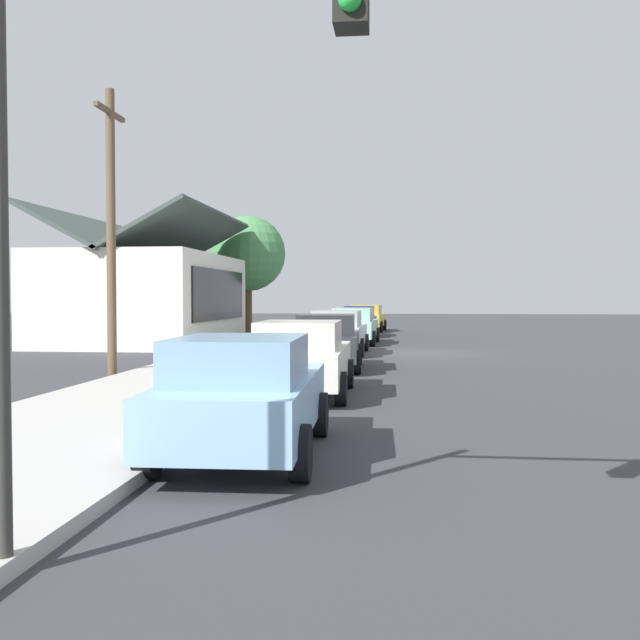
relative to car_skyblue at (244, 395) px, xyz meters
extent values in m
plane|color=#38383D|center=(17.82, -2.69, -0.81)|extent=(120.00, 120.00, 0.00)
cube|color=#B2AFA8|center=(17.82, 2.91, -0.73)|extent=(60.00, 4.20, 0.16)
cube|color=#8CB7E0|center=(0.10, 0.00, -0.13)|extent=(4.40, 1.89, 0.70)
cube|color=#779CBE|center=(-0.33, -0.01, 0.50)|extent=(2.13, 1.61, 0.56)
cylinder|color=black|center=(1.42, 0.93, -0.48)|extent=(0.67, 0.24, 0.66)
cylinder|color=black|center=(1.48, -0.84, -0.48)|extent=(0.67, 0.24, 0.66)
cylinder|color=black|center=(-1.27, 0.84, -0.48)|extent=(0.67, 0.24, 0.66)
cylinder|color=black|center=(-1.22, -0.92, -0.48)|extent=(0.67, 0.24, 0.66)
cube|color=silver|center=(5.87, 0.03, -0.13)|extent=(4.38, 1.90, 0.70)
cube|color=beige|center=(5.43, 0.02, 0.50)|extent=(2.12, 1.64, 0.56)
cylinder|color=black|center=(7.20, 0.97, -0.48)|extent=(0.66, 0.23, 0.66)
cylinder|color=black|center=(7.23, -0.86, -0.48)|extent=(0.66, 0.23, 0.66)
cylinder|color=black|center=(4.50, 0.92, -0.48)|extent=(0.66, 0.23, 0.66)
cylinder|color=black|center=(4.53, -0.91, -0.48)|extent=(0.66, 0.23, 0.66)
cube|color=#2D3035|center=(11.44, 0.05, -0.13)|extent=(4.42, 1.92, 0.70)
cube|color=#27292D|center=(11.00, 0.03, 0.50)|extent=(2.15, 1.62, 0.56)
cylinder|color=black|center=(12.75, 0.97, -0.48)|extent=(0.67, 0.25, 0.66)
cylinder|color=black|center=(12.82, -0.77, -0.48)|extent=(0.67, 0.25, 0.66)
cylinder|color=black|center=(10.05, 0.86, -0.48)|extent=(0.67, 0.25, 0.66)
cylinder|color=black|center=(10.13, -0.88, -0.48)|extent=(0.67, 0.25, 0.66)
cube|color=silver|center=(17.01, 0.20, -0.13)|extent=(4.56, 1.86, 0.70)
cube|color=#A0A2A6|center=(16.56, 0.20, 0.50)|extent=(2.20, 1.61, 0.56)
cylinder|color=black|center=(18.43, 1.08, -0.48)|extent=(0.66, 0.23, 0.66)
cylinder|color=black|center=(18.41, -0.72, -0.48)|extent=(0.66, 0.23, 0.66)
cylinder|color=black|center=(15.62, 1.12, -0.48)|extent=(0.66, 0.23, 0.66)
cylinder|color=black|center=(15.59, -0.69, -0.48)|extent=(0.66, 0.23, 0.66)
cube|color=#9ED1BC|center=(22.63, -0.02, -0.13)|extent=(4.93, 1.95, 0.70)
cube|color=#86B1A0|center=(22.15, -0.01, 0.50)|extent=(2.38, 1.67, 0.56)
cylinder|color=black|center=(24.17, 0.86, -0.48)|extent=(0.67, 0.24, 0.66)
cylinder|color=black|center=(24.12, -0.97, -0.48)|extent=(0.67, 0.24, 0.66)
cylinder|color=black|center=(21.15, 0.93, -0.48)|extent=(0.67, 0.24, 0.66)
cylinder|color=black|center=(21.10, -0.90, -0.48)|extent=(0.67, 0.24, 0.66)
cube|color=navy|center=(28.85, 0.09, -0.13)|extent=(4.49, 1.80, 0.70)
cube|color=navy|center=(28.40, 0.08, 0.50)|extent=(2.17, 1.55, 0.56)
cylinder|color=black|center=(30.21, 0.97, -0.48)|extent=(0.66, 0.23, 0.66)
cylinder|color=black|center=(30.24, -0.74, -0.48)|extent=(0.66, 0.23, 0.66)
cylinder|color=black|center=(27.45, 0.92, -0.48)|extent=(0.66, 0.23, 0.66)
cylinder|color=black|center=(27.49, -0.80, -0.48)|extent=(0.66, 0.23, 0.66)
cube|color=gold|center=(34.17, -0.08, -0.13)|extent=(4.55, 2.09, 0.70)
cube|color=gold|center=(33.72, -0.05, 0.50)|extent=(2.23, 1.74, 0.56)
cylinder|color=black|center=(35.60, 0.75, -0.48)|extent=(0.67, 0.26, 0.66)
cylinder|color=black|center=(35.49, -1.08, -0.48)|extent=(0.67, 0.26, 0.66)
cylinder|color=black|center=(32.84, 0.92, -0.48)|extent=(0.67, 0.26, 0.66)
cylinder|color=black|center=(32.73, -0.91, -0.48)|extent=(0.67, 0.26, 0.66)
cube|color=silver|center=(22.28, 9.31, 1.16)|extent=(10.90, 6.70, 3.94)
cube|color=black|center=(22.28, 5.92, 1.35)|extent=(8.72, 0.08, 2.21)
cube|color=#3F4C47|center=(22.28, 7.64, 4.02)|extent=(11.50, 3.65, 2.04)
cube|color=#3F4C47|center=(22.28, 10.99, 4.02)|extent=(11.50, 3.65, 2.04)
cylinder|color=brown|center=(29.99, 6.30, 0.84)|extent=(0.44, 0.44, 3.31)
sphere|color=#47844C|center=(29.99, 6.30, 3.63)|extent=(4.14, 4.14, 4.14)
sphere|color=green|center=(-4.37, -1.69, 3.28)|extent=(0.16, 0.16, 0.16)
cylinder|color=brown|center=(9.07, 5.51, 2.94)|extent=(0.24, 0.24, 7.50)
cube|color=brown|center=(9.07, 5.51, 6.09)|extent=(1.80, 0.12, 0.12)
cylinder|color=red|center=(21.23, 1.51, -0.38)|extent=(0.22, 0.22, 0.55)
sphere|color=red|center=(21.23, 1.51, -0.03)|extent=(0.18, 0.18, 0.18)
camera|label=1|loc=(-9.29, -2.03, 1.29)|focal=40.77mm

